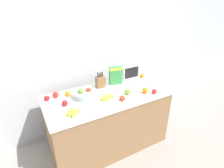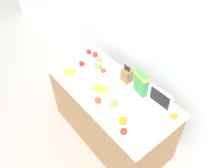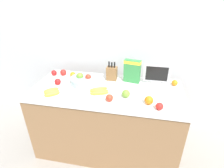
{
  "view_description": "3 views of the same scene",
  "coord_description": "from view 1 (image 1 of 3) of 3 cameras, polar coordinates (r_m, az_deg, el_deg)",
  "views": [
    {
      "loc": [
        -0.95,
        -1.84,
        2.0
      ],
      "look_at": [
        0.09,
        0.04,
        0.98
      ],
      "focal_mm": 28.0,
      "sensor_mm": 36.0,
      "label": 1
    },
    {
      "loc": [
        1.43,
        -1.16,
        2.63
      ],
      "look_at": [
        0.04,
        -0.0,
        0.97
      ],
      "focal_mm": 35.0,
      "sensor_mm": 36.0,
      "label": 2
    },
    {
      "loc": [
        0.39,
        -1.67,
        1.81
      ],
      "look_at": [
        0.06,
        0.01,
        0.92
      ],
      "focal_mm": 28.0,
      "sensor_mm": 36.0,
      "label": 3
    }
  ],
  "objects": [
    {
      "name": "ground_plane",
      "position": [
        2.88,
        -1.24,
        -18.53
      ],
      "size": [
        14.0,
        14.0,
        0.0
      ],
      "primitive_type": "plane",
      "color": "gray"
    },
    {
      "name": "wall_back",
      "position": [
        2.72,
        -7.62,
        10.32
      ],
      "size": [
        9.0,
        0.06,
        2.6
      ],
      "color": "silver",
      "rests_on": "ground_plane"
    },
    {
      "name": "counter",
      "position": [
        2.6,
        -1.33,
        -11.69
      ],
      "size": [
        1.68,
        0.79,
        0.86
      ],
      "color": "olive",
      "rests_on": "ground_plane"
    },
    {
      "name": "knife_block",
      "position": [
        2.53,
        -3.84,
        0.74
      ],
      "size": [
        0.12,
        0.1,
        0.27
      ],
      "color": "brown",
      "rests_on": "counter"
    },
    {
      "name": "small_monitor",
      "position": [
        2.75,
        6.28,
        3.67
      ],
      "size": [
        0.29,
        0.03,
        0.24
      ],
      "color": "#B7B7BC",
      "rests_on": "counter"
    },
    {
      "name": "cereal_box",
      "position": [
        2.6,
        1.21,
        3.04
      ],
      "size": [
        0.2,
        0.1,
        0.27
      ],
      "rotation": [
        0.0,
        0.0,
        -0.19
      ],
      "color": "#338442",
      "rests_on": "counter"
    },
    {
      "name": "fruit_bowl",
      "position": [
        2.3,
        -9.02,
        -3.3
      ],
      "size": [
        0.29,
        0.29,
        0.13
      ],
      "color": "#99B2B7",
      "rests_on": "counter"
    },
    {
      "name": "banana_bunch_left",
      "position": [
        2.01,
        -12.64,
        -9.01
      ],
      "size": [
        0.2,
        0.21,
        0.04
      ],
      "rotation": [
        0.0,
        0.0,
        0.6
      ],
      "color": "yellow",
      "rests_on": "counter"
    },
    {
      "name": "banana_bunch_right",
      "position": [
        2.26,
        -1.66,
        -4.31
      ],
      "size": [
        0.23,
        0.19,
        0.04
      ],
      "rotation": [
        0.0,
        0.0,
        0.32
      ],
      "color": "yellow",
      "rests_on": "counter"
    },
    {
      "name": "apple_rightmost",
      "position": [
        2.2,
        3.37,
        -4.65
      ],
      "size": [
        0.07,
        0.07,
        0.07
      ],
      "primitive_type": "sphere",
      "color": "red",
      "rests_on": "counter"
    },
    {
      "name": "apple_front",
      "position": [
        2.35,
        -20.52,
        -4.35
      ],
      "size": [
        0.07,
        0.07,
        0.07
      ],
      "primitive_type": "sphere",
      "color": "red",
      "rests_on": "counter"
    },
    {
      "name": "apple_by_knife_block",
      "position": [
        2.35,
        5.15,
        -2.54
      ],
      "size": [
        0.08,
        0.08,
        0.08
      ],
      "primitive_type": "sphere",
      "color": "#6B9E33",
      "rests_on": "counter"
    },
    {
      "name": "apple_rear",
      "position": [
        2.17,
        -15.16,
        -6.07
      ],
      "size": [
        0.07,
        0.07,
        0.07
      ],
      "primitive_type": "sphere",
      "color": "red",
      "rests_on": "counter"
    },
    {
      "name": "apple_middle",
      "position": [
        2.39,
        -17.92,
        -3.37
      ],
      "size": [
        0.08,
        0.08,
        0.08
      ],
      "primitive_type": "sphere",
      "color": "red",
      "rests_on": "counter"
    },
    {
      "name": "apple_leftmost",
      "position": [
        2.43,
        13.62,
        -2.37
      ],
      "size": [
        0.07,
        0.07,
        0.07
      ],
      "primitive_type": "sphere",
      "color": "red",
      "rests_on": "counter"
    },
    {
      "name": "orange_front_right",
      "position": [
        2.9,
        9.75,
        2.67
      ],
      "size": [
        0.07,
        0.07,
        0.07
      ],
      "primitive_type": "sphere",
      "color": "orange",
      "rests_on": "counter"
    },
    {
      "name": "orange_by_cereal",
      "position": [
        2.38,
        -14.3,
        -3.05
      ],
      "size": [
        0.07,
        0.07,
        0.07
      ],
      "primitive_type": "sphere",
      "color": "orange",
      "rests_on": "counter"
    },
    {
      "name": "orange_front_center",
      "position": [
        2.42,
        10.78,
        -2.04
      ],
      "size": [
        0.08,
        0.08,
        0.08
      ],
      "primitive_type": "sphere",
      "color": "orange",
      "rests_on": "counter"
    }
  ]
}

